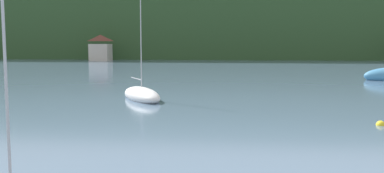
# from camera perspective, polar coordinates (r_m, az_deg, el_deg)

# --- Properties ---
(wooded_hillside) EXTENTS (352.00, 66.50, 47.66)m
(wooded_hillside) POSITION_cam_1_polar(r_m,az_deg,el_deg) (139.30, -0.16, 7.73)
(wooded_hillside) COLOR #2D4C28
(wooded_hillside) RESTS_ON ground_plane
(shore_building_west) EXTENTS (4.49, 4.37, 5.87)m
(shore_building_west) POSITION_cam_1_polar(r_m,az_deg,el_deg) (99.03, -12.11, 5.04)
(shore_building_west) COLOR beige
(shore_building_west) RESTS_ON ground_plane
(sailboat_mid_8) EXTENTS (4.72, 6.16, 7.82)m
(sailboat_mid_8) POSITION_cam_1_polar(r_m,az_deg,el_deg) (32.11, -6.74, -1.18)
(sailboat_mid_8) COLOR white
(sailboat_mid_8) RESTS_ON ground_plane
(mooring_buoy_near) EXTENTS (0.48, 0.48, 0.48)m
(mooring_buoy_near) POSITION_cam_1_polar(r_m,az_deg,el_deg) (24.14, 23.87, -4.74)
(mooring_buoy_near) COLOR yellow
(mooring_buoy_near) RESTS_ON ground_plane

